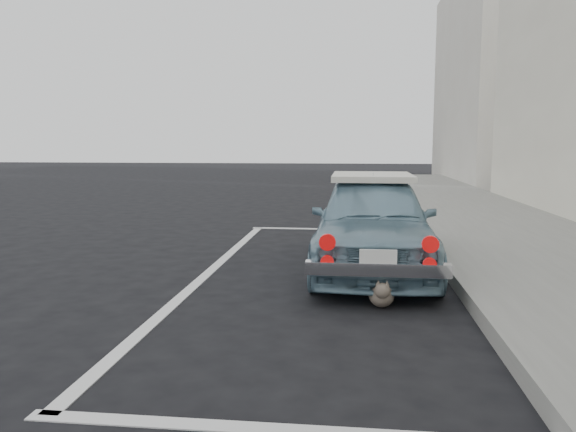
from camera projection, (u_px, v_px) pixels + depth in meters
name	position (u px, v px, depth m)	size (l,w,h in m)	color
ground	(228.00, 386.00, 3.48)	(80.00, 80.00, 0.00)	black
building_far	(498.00, 79.00, 21.95)	(3.50, 10.00, 8.00)	beige
pline_rear	(300.00, 431.00, 2.93)	(3.00, 0.12, 0.01)	silver
pline_front	(338.00, 229.00, 9.82)	(3.00, 0.12, 0.01)	silver
pline_side	(209.00, 272.00, 6.54)	(0.12, 7.00, 0.01)	silver
retro_coupe	(372.00, 221.00, 6.60)	(1.37, 3.40, 1.15)	#7498AA
cat	(382.00, 293.00, 5.15)	(0.24, 0.54, 0.29)	#6F6455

